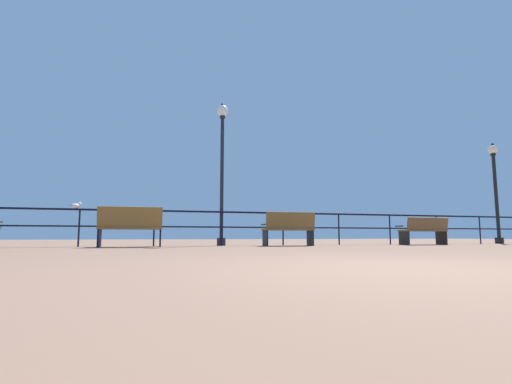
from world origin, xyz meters
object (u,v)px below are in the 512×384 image
Objects in this scene: bench_near_left at (130,225)px; bench_far_right at (425,229)px; lamppost_right at (495,186)px; bench_near_right at (289,228)px; seagull_on_rail at (76,205)px; lamppost_center at (222,156)px.

bench_far_right is at bearing 0.09° from bench_near_left.
lamppost_right is at bearing 4.08° from bench_near_left.
bench_near_right is 0.38× the size of lamppost_right.
bench_near_left is 0.41× the size of lamppost_right.
bench_near_right is at bearing -7.77° from seagull_on_rail.
lamppost_right reaches higher than seagull_on_rail.
bench_near_right is 4.49× the size of seagull_on_rail.
lamppost_center reaches higher than bench_far_right.
lamppost_right is at bearing 0.00° from lamppost_center.
bench_near_left is at bearing -179.92° from bench_near_right.
lamppost_center is 4.20m from seagull_on_rail.
bench_far_right is 6.79m from lamppost_center.
bench_near_right is 0.34× the size of lamppost_center.
lamppost_right reaches higher than bench_near_right.
lamppost_center reaches higher than bench_near_left.
bench_near_left is 3.40m from lamppost_center.
seagull_on_rail is (-14.32, -0.15, -1.09)m from lamppost_right.
bench_near_left is 8.87m from bench_far_right.
seagull_on_rail is (-3.88, -0.15, -1.59)m from lamppost_center.
bench_near_right is 2.92m from lamppost_center.
bench_far_right is at bearing -4.25° from seagull_on_rail.
lamppost_center reaches higher than seagull_on_rail.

